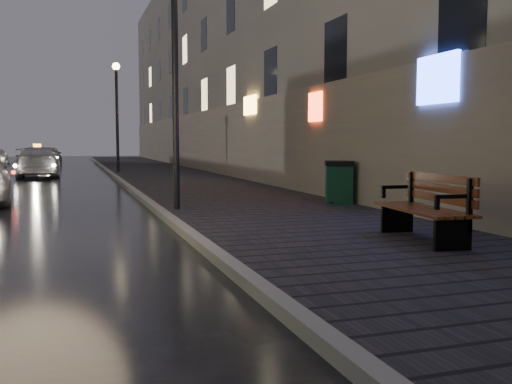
# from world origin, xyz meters

# --- Properties ---
(ground) EXTENTS (120.00, 120.00, 0.00)m
(ground) POSITION_xyz_m (0.00, 0.00, 0.00)
(ground) COLOR black
(ground) RESTS_ON ground
(sidewalk) EXTENTS (4.60, 58.00, 0.15)m
(sidewalk) POSITION_xyz_m (3.90, 21.00, 0.07)
(sidewalk) COLOR black
(sidewalk) RESTS_ON ground
(curb) EXTENTS (0.20, 58.00, 0.15)m
(curb) POSITION_xyz_m (1.50, 21.00, 0.07)
(curb) COLOR slate
(curb) RESTS_ON ground
(building_near) EXTENTS (1.80, 50.00, 13.00)m
(building_near) POSITION_xyz_m (7.10, 25.00, 6.50)
(building_near) COLOR #605B54
(building_near) RESTS_ON ground
(lamp_near) EXTENTS (0.36, 0.36, 5.28)m
(lamp_near) POSITION_xyz_m (1.85, 6.00, 3.49)
(lamp_near) COLOR black
(lamp_near) RESTS_ON sidewalk
(lamp_far) EXTENTS (0.36, 0.36, 5.28)m
(lamp_far) POSITION_xyz_m (1.85, 22.00, 3.49)
(lamp_far) COLOR black
(lamp_far) RESTS_ON sidewalk
(bench) EXTENTS (0.87, 2.04, 1.02)m
(bench) POSITION_xyz_m (4.74, 0.76, 0.66)
(bench) COLOR black
(bench) RESTS_ON sidewalk
(trash_bin) EXTENTS (0.88, 0.88, 1.03)m
(trash_bin) POSITION_xyz_m (5.80, 5.89, 0.67)
(trash_bin) COLOR #0E331C
(trash_bin) RESTS_ON sidewalk
(taxi_mid) EXTENTS (2.12, 4.86, 1.39)m
(taxi_mid) POSITION_xyz_m (-1.82, 21.80, 0.70)
(taxi_mid) COLOR silver
(taxi_mid) RESTS_ON ground
(car_far) EXTENTS (1.70, 3.96, 1.33)m
(car_far) POSITION_xyz_m (-1.74, 34.64, 0.67)
(car_far) COLOR gray
(car_far) RESTS_ON ground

